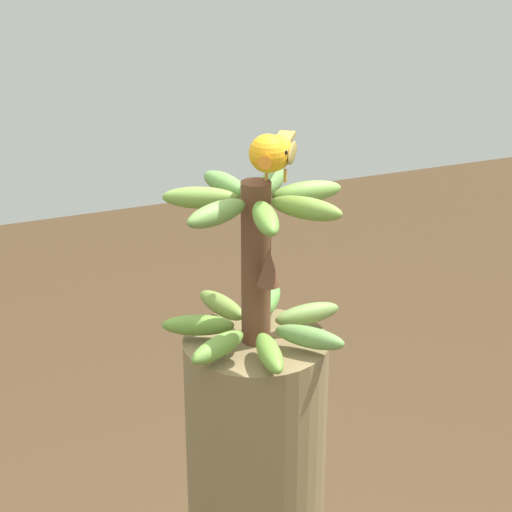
% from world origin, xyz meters
% --- Properties ---
extents(banana_bunch, '(0.30, 0.30, 0.27)m').
position_xyz_m(banana_bunch, '(0.00, -0.00, 1.37)').
color(banana_bunch, brown).
rests_on(banana_bunch, banana_tree).
extents(perched_bird, '(0.13, 0.17, 0.09)m').
position_xyz_m(perched_bird, '(0.02, -0.02, 1.55)').
color(perched_bird, '#C68933').
rests_on(perched_bird, banana_bunch).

